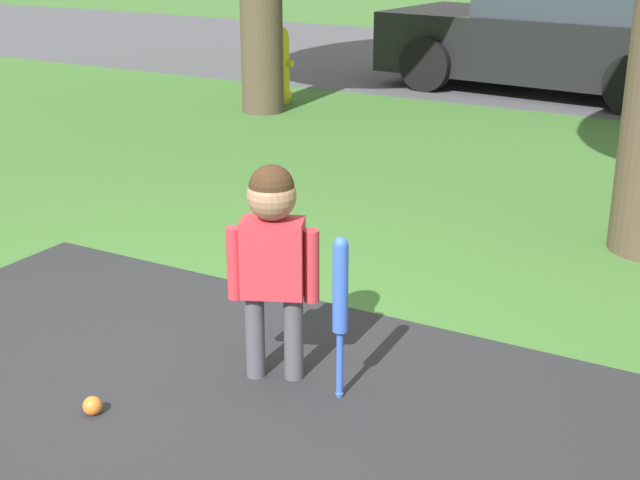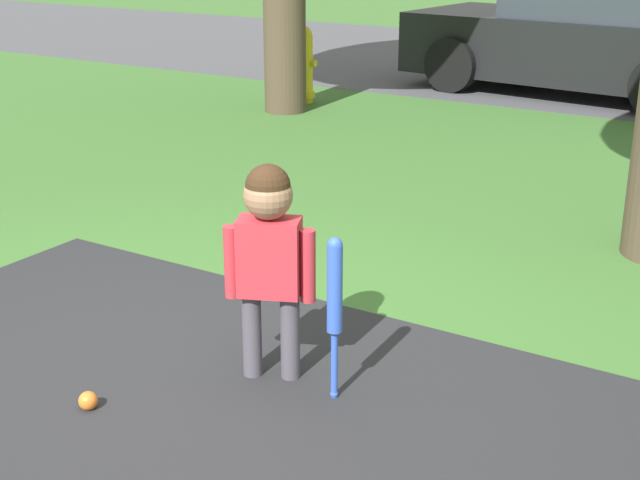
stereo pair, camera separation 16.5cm
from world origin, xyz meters
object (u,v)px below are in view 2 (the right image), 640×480
Objects in this scene: baseball_bat at (335,296)px; sports_ball at (88,401)px; parked_car at (587,36)px; child at (269,243)px; fire_hydrant at (304,66)px.

baseball_bat is 1.10m from sports_ball.
baseball_bat is 7.55m from parked_car.
child is 1.34× the size of baseball_bat.
child is 0.98m from sports_ball.
sports_ball is 0.02× the size of parked_car.
child is 7.48m from parked_car.
fire_hydrant reaches higher than sports_ball.
child reaches higher than sports_ball.
baseball_bat is at bearing -55.84° from fire_hydrant.
child is 6.20m from fire_hydrant.
fire_hydrant is (-3.26, 5.27, -0.22)m from child.
fire_hydrant is at bearing 115.25° from sports_ball.
parked_car reaches higher than child.
parked_car reaches higher than fire_hydrant.
child is 0.24× the size of parked_car.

